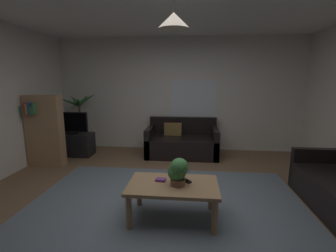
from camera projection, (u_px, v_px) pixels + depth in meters
floor at (166, 207)px, 3.24m from camera, size 5.80×5.56×0.02m
rug at (164, 214)px, 3.04m from camera, size 3.77×3.06×0.01m
wall_back at (179, 95)px, 5.73m from camera, size 5.92×0.06×2.66m
window_pane at (194, 99)px, 5.68m from camera, size 1.06×0.01×0.91m
couch_under_window at (182, 143)px, 5.39m from camera, size 1.57×0.89×0.82m
coffee_table at (173, 189)px, 2.89m from camera, size 1.08×0.65×0.45m
book_on_table_0 at (161, 180)px, 2.95m from camera, size 0.13×0.10×0.03m
remote_on_table_0 at (185, 180)px, 2.97m from camera, size 0.13×0.16×0.02m
remote_on_table_1 at (185, 181)px, 2.93m from camera, size 0.16×0.14×0.02m
potted_plant_on_table at (178, 171)px, 2.82m from camera, size 0.25×0.23×0.33m
tv_stand at (73, 144)px, 5.40m from camera, size 0.90×0.44×0.50m
tv at (71, 123)px, 5.29m from camera, size 0.77×0.16×0.49m
potted_palm_corner at (81, 125)px, 5.81m from camera, size 0.81×0.81×1.42m
bookshelf_corner at (44, 130)px, 4.65m from camera, size 0.70×0.31×1.40m
pendant_lamp at (174, 21)px, 2.52m from camera, size 0.35×0.35×0.44m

